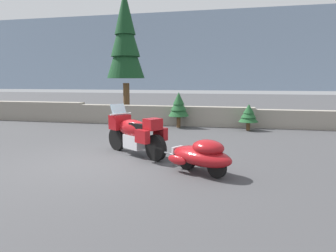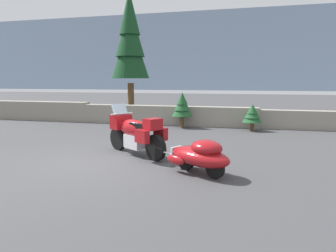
# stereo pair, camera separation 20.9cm
# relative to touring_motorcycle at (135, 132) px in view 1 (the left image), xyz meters

# --- Properties ---
(ground_plane) EXTENTS (80.00, 80.00, 0.00)m
(ground_plane) POSITION_rel_touring_motorcycle_xyz_m (-0.57, -0.79, -0.62)
(ground_plane) COLOR #424244
(stone_guard_wall) EXTENTS (24.00, 0.61, 0.94)m
(stone_guard_wall) POSITION_rel_touring_motorcycle_xyz_m (-1.51, 5.68, -0.19)
(stone_guard_wall) COLOR gray
(stone_guard_wall) RESTS_ON ground
(distant_ridgeline) EXTENTS (240.00, 80.00, 16.00)m
(distant_ridgeline) POSITION_rel_touring_motorcycle_xyz_m (-0.57, 95.69, 7.38)
(distant_ridgeline) COLOR #7F93AD
(distant_ridgeline) RESTS_ON ground
(touring_motorcycle) EXTENTS (2.01, 1.49, 1.33)m
(touring_motorcycle) POSITION_rel_touring_motorcycle_xyz_m (0.00, 0.00, 0.00)
(touring_motorcycle) COLOR black
(touring_motorcycle) RESTS_ON ground
(car_shaped_trailer) EXTENTS (2.04, 1.51, 0.76)m
(car_shaped_trailer) POSITION_rel_touring_motorcycle_xyz_m (1.92, -1.26, -0.21)
(car_shaped_trailer) COLOR black
(car_shaped_trailer) RESTS_ON ground
(pine_tree_tall) EXTENTS (1.89, 1.89, 6.43)m
(pine_tree_tall) POSITION_rel_touring_motorcycle_xyz_m (-2.83, 7.08, 3.41)
(pine_tree_tall) COLOR brown
(pine_tree_tall) RESTS_ON ground
(pine_sapling_near) EXTENTS (0.78, 0.78, 1.06)m
(pine_sapling_near) POSITION_rel_touring_motorcycle_xyz_m (3.13, 4.85, 0.04)
(pine_sapling_near) COLOR brown
(pine_sapling_near) RESTS_ON ground
(pine_sapling_farther) EXTENTS (0.87, 0.87, 1.50)m
(pine_sapling_farther) POSITION_rel_touring_motorcycle_xyz_m (0.26, 5.00, 0.32)
(pine_sapling_farther) COLOR brown
(pine_sapling_farther) RESTS_ON ground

